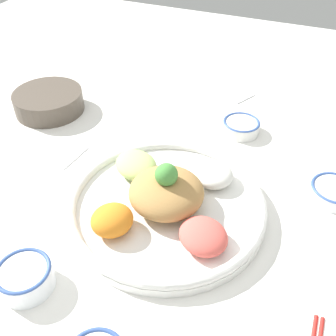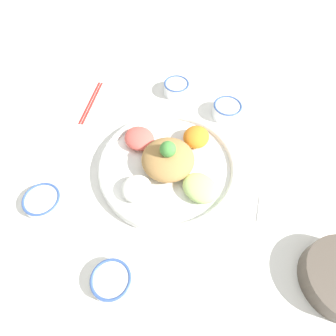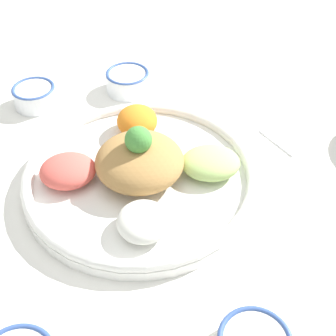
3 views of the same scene
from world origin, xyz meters
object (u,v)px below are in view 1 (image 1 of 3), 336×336
at_px(rice_bowl_plain, 25,277).
at_px(salad_platter, 166,202).
at_px(serving_spoon_extra, 85,148).
at_px(side_serving_bowl, 49,100).
at_px(serving_spoon_main, 236,103).
at_px(rice_bowl_blue, 241,126).
at_px(sauce_bowl_red, 334,191).

bearing_deg(rice_bowl_plain, salad_platter, -30.83).
bearing_deg(salad_platter, serving_spoon_extra, 66.25).
relative_size(salad_platter, side_serving_bowl, 2.13).
bearing_deg(rice_bowl_plain, serving_spoon_extra, 17.34).
distance_m(rice_bowl_plain, serving_spoon_main, 0.75).
relative_size(rice_bowl_blue, side_serving_bowl, 0.50).
height_order(rice_bowl_blue, side_serving_bowl, side_serving_bowl).
bearing_deg(rice_bowl_blue, salad_platter, 168.35).
height_order(salad_platter, rice_bowl_plain, salad_platter).
distance_m(rice_bowl_plain, serving_spoon_extra, 0.39).
bearing_deg(side_serving_bowl, serving_spoon_extra, -122.12).
relative_size(rice_bowl_plain, side_serving_bowl, 0.50).
xyz_separation_m(side_serving_bowl, serving_spoon_extra, (-0.12, -0.19, -0.03)).
height_order(salad_platter, serving_spoon_extra, salad_platter).
height_order(rice_bowl_plain, serving_spoon_extra, rice_bowl_plain).
relative_size(salad_platter, rice_bowl_blue, 4.23).
bearing_deg(side_serving_bowl, salad_platter, -117.34).
distance_m(sauce_bowl_red, rice_bowl_blue, 0.29).
distance_m(rice_bowl_blue, rice_bowl_plain, 0.63).
relative_size(rice_bowl_blue, serving_spoon_extra, 0.68).
bearing_deg(rice_bowl_blue, serving_spoon_main, 20.14).
bearing_deg(sauce_bowl_red, rice_bowl_blue, 56.48).
relative_size(rice_bowl_plain, serving_spoon_extra, 0.68).
bearing_deg(sauce_bowl_red, salad_platter, 119.07).
xyz_separation_m(salad_platter, rice_bowl_plain, (-0.26, 0.15, -0.00)).
bearing_deg(salad_platter, side_serving_bowl, 62.66).
height_order(salad_platter, serving_spoon_main, salad_platter).
xyz_separation_m(rice_bowl_blue, rice_bowl_plain, (-0.59, 0.22, 0.01)).
bearing_deg(sauce_bowl_red, serving_spoon_extra, 95.57).
bearing_deg(sauce_bowl_red, rice_bowl_plain, 132.63).
height_order(side_serving_bowl, serving_spoon_main, side_serving_bowl).
height_order(sauce_bowl_red, serving_spoon_extra, sauce_bowl_red).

